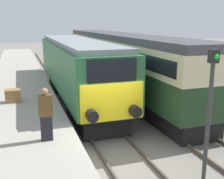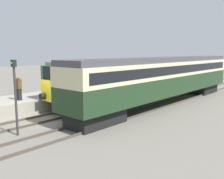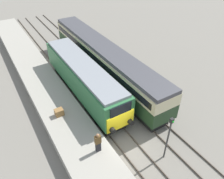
% 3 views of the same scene
% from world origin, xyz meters
% --- Properties ---
extents(ground_plane, '(120.00, 120.00, 0.00)m').
position_xyz_m(ground_plane, '(0.00, 0.00, 0.00)').
color(ground_plane, slate).
extents(platform_left, '(3.50, 50.00, 0.98)m').
position_xyz_m(platform_left, '(-3.30, 8.00, 0.49)').
color(platform_left, '#9E998C').
rests_on(platform_left, ground_plane).
extents(rails_near_track, '(1.51, 60.00, 0.14)m').
position_xyz_m(rails_near_track, '(0.00, 5.00, 0.07)').
color(rails_near_track, '#4C4238').
rests_on(rails_near_track, ground_plane).
extents(rails_far_track, '(1.50, 60.00, 0.14)m').
position_xyz_m(rails_far_track, '(3.40, 5.00, 0.07)').
color(rails_far_track, '#4C4238').
rests_on(rails_far_track, ground_plane).
extents(locomotive, '(2.70, 13.65, 3.66)m').
position_xyz_m(locomotive, '(0.00, 7.65, 2.05)').
color(locomotive, black).
rests_on(locomotive, ground_plane).
extents(passenger_carriage, '(2.75, 20.38, 3.91)m').
position_xyz_m(passenger_carriage, '(3.40, 9.74, 2.39)').
color(passenger_carriage, black).
rests_on(passenger_carriage, ground_plane).
extents(person_on_platform, '(0.44, 0.26, 1.72)m').
position_xyz_m(person_on_platform, '(-2.55, 0.03, 1.83)').
color(person_on_platform, black).
rests_on(person_on_platform, platform_left).
extents(signal_post, '(0.24, 0.28, 3.96)m').
position_xyz_m(signal_post, '(1.70, -2.37, 2.35)').
color(signal_post, '#333333').
rests_on(signal_post, ground_plane).
extents(luggage_crate, '(0.70, 0.56, 0.60)m').
position_xyz_m(luggage_crate, '(-3.60, 5.03, 1.28)').
color(luggage_crate, olive).
rests_on(luggage_crate, platform_left).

